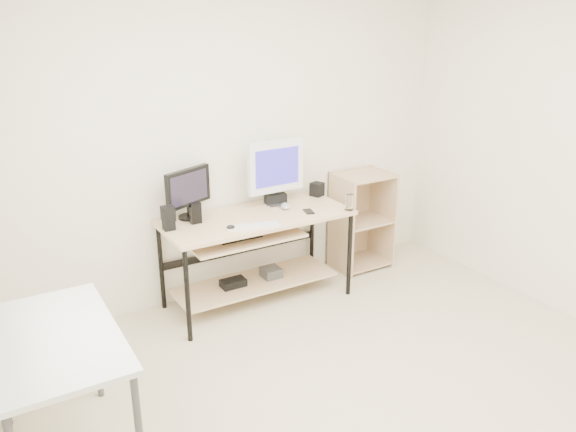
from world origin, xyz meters
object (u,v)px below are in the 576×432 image
Objects in this scene: side_table at (55,350)px; white_imac at (276,168)px; shelf_unit at (359,219)px; audio_controller at (195,213)px; black_monitor at (188,190)px; desk at (254,241)px.

side_table is 1.85× the size of white_imac.
shelf_unit is 5.54× the size of audio_controller.
audio_controller is at bearing -176.92° from white_imac.
shelf_unit is (2.83, 1.22, -0.22)m from side_table.
white_imac reaches higher than black_monitor.
shelf_unit is 1.08m from white_imac.
shelf_unit reaches higher than side_table.
shelf_unit is 1.67× the size of white_imac.
black_monitor is 0.19m from audio_controller.
audio_controller is at bearing -176.96° from shelf_unit.
side_table is 6.15× the size of audio_controller.
side_table is 3.09m from shelf_unit.
white_imac is (0.73, -0.06, 0.09)m from black_monitor.
black_monitor is (1.21, 1.27, 0.30)m from side_table.
white_imac is 0.78m from audio_controller.
shelf_unit is 2.20× the size of black_monitor.
white_imac reaches higher than side_table.
desk is 0.54m from audio_controller.
side_table is 1.11× the size of shelf_unit.
side_table is at bearing -138.05° from audio_controller.
desk is 1.67× the size of shelf_unit.
desk is 3.66× the size of black_monitor.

